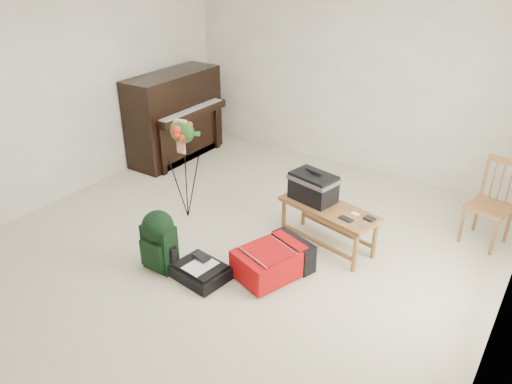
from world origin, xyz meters
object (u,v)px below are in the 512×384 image
Objects in this scene: bench at (316,195)px; green_backpack at (158,238)px; piano at (176,118)px; flower_stand at (185,170)px; dining_chair at (490,204)px; black_duffel at (201,271)px; red_suitcase at (275,258)px.

green_backpack is (-1.03, -1.27, -0.22)m from bench.
piano reaches higher than flower_stand.
dining_chair reaches higher than green_backpack.
bench is 1.75× the size of green_backpack.
piano is at bearing 143.21° from black_duffel.
flower_stand reaches higher than red_suitcase.
red_suitcase is (2.74, -1.65, -0.44)m from piano.
dining_chair is (1.51, 1.04, -0.12)m from bench.
red_suitcase is 0.68× the size of flower_stand.
red_suitcase is 0.73m from black_duffel.
red_suitcase is at bearing -119.51° from dining_chair.
bench reaches higher than black_duffel.
piano is 3.11m from black_duffel.
black_duffel is 0.45× the size of flower_stand.
black_duffel is at bearing -52.27° from flower_stand.
green_backpack reaches higher than red_suitcase.
green_backpack is at bearing -116.96° from bench.
bench is at bearing -18.86° from piano.
bench is 0.90× the size of flower_stand.
piano is 2.86m from green_backpack.
red_suitcase is at bearing -82.61° from bench.
green_backpack is 0.52× the size of flower_stand.
red_suitcase is at bearing 48.77° from black_duffel.
bench reaches higher than red_suitcase.
dining_chair is 1.45× the size of green_backpack.
piano reaches higher than bench.
flower_stand is (-1.49, -0.34, 0.03)m from bench.
red_suitcase is 1.31× the size of green_backpack.
flower_stand reaches higher than dining_chair.
bench is 1.53m from flower_stand.
bench is 1.34× the size of red_suitcase.
green_backpack is (-0.97, -0.58, 0.19)m from red_suitcase.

